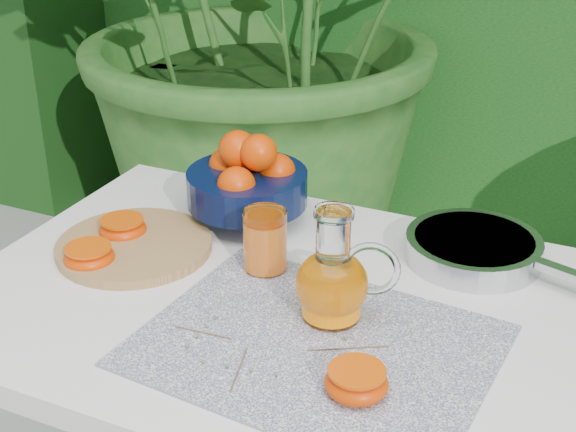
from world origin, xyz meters
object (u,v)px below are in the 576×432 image
at_px(cutting_board, 134,246).
at_px(saute_pan, 475,248).
at_px(white_table, 283,340).
at_px(juice_pitcher, 334,281).
at_px(fruit_bowl, 248,180).

bearing_deg(cutting_board, saute_pan, 21.16).
bearing_deg(saute_pan, cutting_board, -158.84).
distance_m(white_table, juice_pitcher, 0.18).
xyz_separation_m(white_table, saute_pan, (0.24, 0.24, 0.10)).
relative_size(fruit_bowl, saute_pan, 0.59).
height_order(white_table, saute_pan, saute_pan).
xyz_separation_m(cutting_board, saute_pan, (0.54, 0.21, 0.01)).
xyz_separation_m(cutting_board, fruit_bowl, (0.12, 0.19, 0.07)).
distance_m(white_table, saute_pan, 0.36).
bearing_deg(saute_pan, fruit_bowl, -177.11).
bearing_deg(cutting_board, white_table, -5.55).
height_order(cutting_board, saute_pan, saute_pan).
bearing_deg(white_table, fruit_bowl, 128.05).
bearing_deg(saute_pan, white_table, -135.94).
relative_size(cutting_board, juice_pitcher, 1.50).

